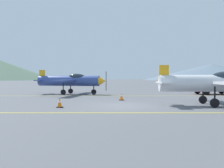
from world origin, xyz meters
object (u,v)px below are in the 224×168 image
airplane_near (215,83)px  car_sedan (213,86)px  traffic_cone_side (59,103)px  airplane_mid (70,80)px  traffic_cone_front (120,97)px

airplane_near → car_sedan: 11.19m
traffic_cone_side → airplane_mid: bearing=95.9°
airplane_mid → car_sedan: (15.08, -0.01, -0.60)m
car_sedan → traffic_cone_side: size_ratio=7.70×
airplane_mid → car_sedan: bearing=-0.1°
airplane_mid → airplane_near: bearing=-43.6°
airplane_near → airplane_mid: bearing=136.4°
traffic_cone_front → traffic_cone_side: size_ratio=1.00×
airplane_near → traffic_cone_side: (-9.71, -1.02, -1.16)m
traffic_cone_side → airplane_near: bearing=6.0°
car_sedan → airplane_near: bearing=-112.1°
airplane_near → car_sedan: (4.20, 10.35, -0.60)m
car_sedan → airplane_mid: bearing=179.9°
traffic_cone_side → car_sedan: bearing=39.3°
car_sedan → traffic_cone_front: size_ratio=7.70×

